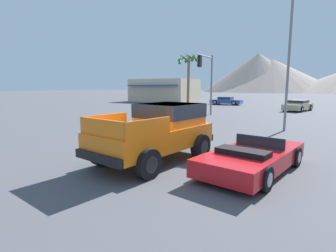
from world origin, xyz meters
TOP-DOWN VIEW (x-y plane):
  - ground_plane at (0.00, 0.00)m, footprint 320.00×320.00m
  - orange_pickup_truck at (-0.24, -0.10)m, footprint 2.92×4.94m
  - red_convertible_car at (2.88, 0.23)m, footprint 2.58×4.58m
  - parked_car_tan at (2.67, 23.21)m, footprint 2.84×4.56m
  - parked_car_blue at (-6.99, 29.13)m, footprint 4.42×2.01m
  - traffic_light_main at (-4.01, 13.74)m, footprint 0.38×3.22m
  - street_lamp_post at (2.88, 8.75)m, footprint 0.90×0.24m
  - palm_tree_short at (-11.17, 25.03)m, footprint 2.56×2.70m
  - storefront_building at (-19.06, 32.27)m, footprint 10.29×8.48m
  - distant_mountain_range at (-1.40, 127.13)m, footprint 104.68×80.09m

SIDE VIEW (x-z plane):
  - ground_plane at x=0.00m, z-range 0.00..0.00m
  - red_convertible_car at x=2.88m, z-range -0.09..0.93m
  - parked_car_blue at x=-6.99m, z-range 0.02..1.13m
  - parked_car_tan at x=2.67m, z-range 0.01..1.17m
  - orange_pickup_truck at x=-0.24m, z-range 0.13..2.08m
  - storefront_building at x=-19.06m, z-range 0.00..3.83m
  - traffic_light_main at x=-4.01m, z-range 1.04..6.36m
  - street_lamp_post at x=2.88m, z-range 0.77..8.41m
  - palm_tree_short at x=-11.17m, z-range 1.78..8.93m
  - distant_mountain_range at x=-1.40m, z-range -1.71..17.59m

